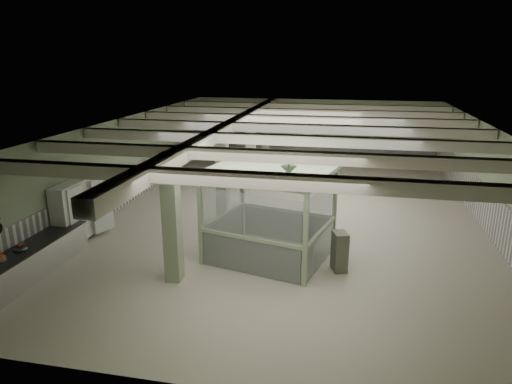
% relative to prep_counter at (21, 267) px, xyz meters
% --- Properties ---
extents(floor, '(20.00, 20.00, 0.00)m').
position_rel_prep_counter_xyz_m(floor, '(6.54, 7.00, -0.46)').
color(floor, beige).
rests_on(floor, ground).
extents(ceiling, '(14.00, 20.00, 0.02)m').
position_rel_prep_counter_xyz_m(ceiling, '(6.54, 7.00, 3.14)').
color(ceiling, beige).
rests_on(ceiling, wall_back).
extents(wall_back, '(14.00, 0.02, 3.60)m').
position_rel_prep_counter_xyz_m(wall_back, '(6.54, 17.00, 1.34)').
color(wall_back, '#A6BC96').
rests_on(wall_back, floor).
extents(wall_front, '(14.00, 0.02, 3.60)m').
position_rel_prep_counter_xyz_m(wall_front, '(6.54, -3.00, 1.34)').
color(wall_front, '#A6BC96').
rests_on(wall_front, floor).
extents(wall_left, '(0.02, 20.00, 3.60)m').
position_rel_prep_counter_xyz_m(wall_left, '(-0.46, 7.00, 1.34)').
color(wall_left, '#A6BC96').
rests_on(wall_left, floor).
extents(wall_right, '(0.02, 20.00, 3.60)m').
position_rel_prep_counter_xyz_m(wall_right, '(13.54, 7.00, 1.34)').
color(wall_right, '#A6BC96').
rests_on(wall_right, floor).
extents(wainscot_left, '(0.05, 19.90, 1.50)m').
position_rel_prep_counter_xyz_m(wainscot_left, '(-0.43, 7.00, 0.29)').
color(wainscot_left, white).
rests_on(wainscot_left, floor).
extents(wainscot_right, '(0.05, 19.90, 1.50)m').
position_rel_prep_counter_xyz_m(wainscot_right, '(13.52, 7.00, 0.29)').
color(wainscot_right, white).
rests_on(wainscot_right, floor).
extents(wainscot_back, '(13.90, 0.05, 1.50)m').
position_rel_prep_counter_xyz_m(wainscot_back, '(6.54, 16.97, 0.29)').
color(wainscot_back, white).
rests_on(wainscot_back, floor).
extents(girder, '(0.45, 19.90, 0.40)m').
position_rel_prep_counter_xyz_m(girder, '(4.04, 7.00, 2.92)').
color(girder, silver).
rests_on(girder, ceiling).
extents(beam_a, '(13.90, 0.35, 0.32)m').
position_rel_prep_counter_xyz_m(beam_a, '(6.54, -0.50, 2.96)').
color(beam_a, silver).
rests_on(beam_a, ceiling).
extents(beam_b, '(13.90, 0.35, 0.32)m').
position_rel_prep_counter_xyz_m(beam_b, '(6.54, 2.00, 2.96)').
color(beam_b, silver).
rests_on(beam_b, ceiling).
extents(beam_c, '(13.90, 0.35, 0.32)m').
position_rel_prep_counter_xyz_m(beam_c, '(6.54, 4.50, 2.96)').
color(beam_c, silver).
rests_on(beam_c, ceiling).
extents(beam_d, '(13.90, 0.35, 0.32)m').
position_rel_prep_counter_xyz_m(beam_d, '(6.54, 7.00, 2.96)').
color(beam_d, silver).
rests_on(beam_d, ceiling).
extents(beam_e, '(13.90, 0.35, 0.32)m').
position_rel_prep_counter_xyz_m(beam_e, '(6.54, 9.50, 2.96)').
color(beam_e, silver).
rests_on(beam_e, ceiling).
extents(beam_f, '(13.90, 0.35, 0.32)m').
position_rel_prep_counter_xyz_m(beam_f, '(6.54, 12.00, 2.96)').
color(beam_f, silver).
rests_on(beam_f, ceiling).
extents(beam_g, '(13.90, 0.35, 0.32)m').
position_rel_prep_counter_xyz_m(beam_g, '(6.54, 14.50, 2.96)').
color(beam_g, silver).
rests_on(beam_g, ceiling).
extents(column_a, '(0.42, 0.42, 3.60)m').
position_rel_prep_counter_xyz_m(column_a, '(4.04, 1.00, 1.34)').
color(column_a, '#97A887').
rests_on(column_a, floor).
extents(column_b, '(0.42, 0.42, 3.60)m').
position_rel_prep_counter_xyz_m(column_b, '(4.04, 6.00, 1.34)').
color(column_b, '#97A887').
rests_on(column_b, floor).
extents(column_c, '(0.42, 0.42, 3.60)m').
position_rel_prep_counter_xyz_m(column_c, '(4.04, 11.00, 1.34)').
color(column_c, '#97A887').
rests_on(column_c, floor).
extents(column_d, '(0.42, 0.42, 3.60)m').
position_rel_prep_counter_xyz_m(column_d, '(4.04, 15.00, 1.34)').
color(column_d, '#97A887').
rests_on(column_d, floor).
extents(pendant_front, '(0.44, 0.44, 0.22)m').
position_rel_prep_counter_xyz_m(pendant_front, '(7.04, 2.00, 2.59)').
color(pendant_front, '#324334').
rests_on(pendant_front, ceiling).
extents(pendant_mid, '(0.44, 0.44, 0.22)m').
position_rel_prep_counter_xyz_m(pendant_mid, '(7.04, 7.50, 2.59)').
color(pendant_mid, '#324334').
rests_on(pendant_mid, ceiling).
extents(pendant_back, '(0.44, 0.44, 0.22)m').
position_rel_prep_counter_xyz_m(pendant_back, '(7.04, 12.50, 2.59)').
color(pendant_back, '#324334').
rests_on(pendant_back, ceiling).
extents(prep_counter, '(0.90, 5.15, 0.91)m').
position_rel_prep_counter_xyz_m(prep_counter, '(0.00, 0.00, 0.00)').
color(prep_counter, silver).
rests_on(prep_counter, floor).
extents(pitcher_near, '(0.26, 0.28, 0.29)m').
position_rel_prep_counter_xyz_m(pitcher_near, '(0.02, 2.15, 0.58)').
color(pitcher_near, silver).
rests_on(pitcher_near, prep_counter).
extents(veg_colander, '(0.44, 0.44, 0.17)m').
position_rel_prep_counter_xyz_m(veg_colander, '(-0.06, 0.15, 0.53)').
color(veg_colander, '#434248').
rests_on(veg_colander, prep_counter).
extents(orange_bowl, '(0.35, 0.35, 0.10)m').
position_rel_prep_counter_xyz_m(orange_bowl, '(-0.08, -0.57, 0.49)').
color(orange_bowl, '#B2B2B7').
rests_on(orange_bowl, prep_counter).
extents(walkin_cooler, '(0.85, 2.16, 1.98)m').
position_rel_prep_counter_xyz_m(walkin_cooler, '(-0.08, 3.00, 0.53)').
color(walkin_cooler, white).
rests_on(walkin_cooler, floor).
extents(guard_booth, '(4.10, 3.70, 2.82)m').
position_rel_prep_counter_xyz_m(guard_booth, '(6.36, 3.04, 1.42)').
color(guard_booth, '#9DB28E').
rests_on(guard_booth, floor).
extents(filing_cabinet, '(0.53, 0.64, 1.17)m').
position_rel_prep_counter_xyz_m(filing_cabinet, '(8.50, 2.51, 0.13)').
color(filing_cabinet, '#606554').
rests_on(filing_cabinet, floor).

